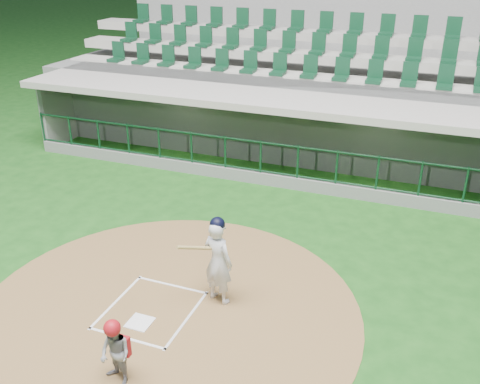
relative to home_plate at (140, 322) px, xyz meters
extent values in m
plane|color=#154814|center=(0.00, 0.70, -0.02)|extent=(120.00, 120.00, 0.00)
cylinder|color=brown|center=(0.30, 0.50, -0.02)|extent=(7.20, 7.20, 0.01)
cube|color=white|center=(0.00, 0.00, 0.00)|extent=(0.43, 0.43, 0.02)
cube|color=white|center=(-0.75, 0.40, 0.00)|extent=(0.05, 1.80, 0.01)
cube|color=silver|center=(0.75, 0.40, 0.00)|extent=(0.05, 1.80, 0.01)
cube|color=white|center=(0.00, 1.25, 0.00)|extent=(1.55, 0.05, 0.01)
cube|color=white|center=(0.00, -0.45, 0.00)|extent=(1.55, 0.05, 0.01)
cube|color=gray|center=(0.00, 8.20, -0.57)|extent=(15.00, 3.00, 0.10)
cube|color=slate|center=(0.00, 9.80, 0.83)|extent=(15.00, 0.20, 2.70)
cube|color=#AAA497|center=(0.00, 9.68, 1.08)|extent=(13.50, 0.04, 0.90)
cube|color=gray|center=(-7.50, 8.20, 0.83)|extent=(0.20, 3.00, 2.70)
cube|color=#9C958C|center=(0.00, 7.95, 2.28)|extent=(15.40, 3.50, 0.20)
cube|color=slate|center=(0.00, 6.65, 0.13)|extent=(15.00, 0.15, 0.40)
cube|color=black|center=(0.00, 6.65, 1.70)|extent=(15.00, 0.01, 0.95)
cube|color=brown|center=(0.00, 9.25, -0.30)|extent=(12.75, 0.40, 0.45)
cube|color=white|center=(-3.00, 8.20, 2.15)|extent=(1.30, 0.35, 0.04)
cube|color=white|center=(3.00, 8.20, 2.15)|extent=(1.30, 0.35, 0.04)
imported|color=maroon|center=(-5.88, 8.94, 0.37)|extent=(1.22, 0.79, 1.78)
imported|color=maroon|center=(-1.29, 8.77, 0.38)|extent=(1.15, 0.83, 1.81)
imported|color=#B41319|center=(0.49, 8.86, 0.25)|extent=(0.85, 0.66, 1.55)
imported|color=#A91712|center=(5.74, 8.90, 0.26)|extent=(1.51, 0.72, 1.56)
cube|color=slate|center=(0.00, 11.45, 1.13)|extent=(17.00, 6.50, 2.50)
cube|color=#A9A498|center=(0.00, 9.95, 2.28)|extent=(16.60, 0.95, 0.30)
cube|color=gray|center=(0.00, 10.90, 2.83)|extent=(16.60, 0.95, 0.30)
cube|color=gray|center=(0.00, 11.85, 3.38)|extent=(16.60, 0.95, 0.30)
cube|color=slate|center=(0.00, 14.80, 2.50)|extent=(17.00, 0.25, 5.05)
imported|color=silver|center=(1.06, 1.16, 0.84)|extent=(0.71, 0.56, 1.70)
sphere|color=black|center=(1.06, 1.16, 1.63)|extent=(0.28, 0.28, 0.28)
cylinder|color=#A68A4C|center=(0.81, 0.91, 1.23)|extent=(0.58, 0.79, 0.39)
imported|color=gray|center=(0.43, -1.36, 0.54)|extent=(0.65, 0.58, 1.10)
sphere|color=#A9121B|center=(0.43, -1.36, 1.04)|extent=(0.26, 0.26, 0.26)
cube|color=maroon|center=(0.43, -1.21, 0.60)|extent=(0.32, 0.10, 0.35)
camera|label=1|loc=(4.47, -6.57, 6.20)|focal=40.00mm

